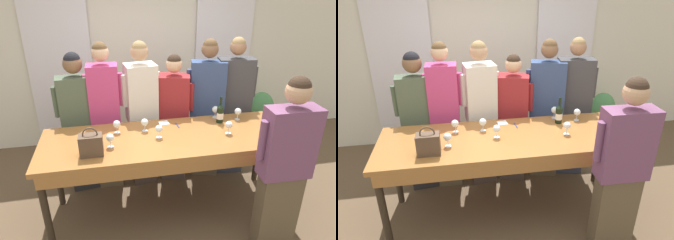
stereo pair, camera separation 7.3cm
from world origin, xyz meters
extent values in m
plane|color=brown|center=(0.00, 0.00, 0.00)|extent=(18.00, 18.00, 0.00)
cube|color=silver|center=(0.00, 1.95, 1.40)|extent=(12.00, 0.06, 2.80)
cube|color=white|center=(-1.27, 1.89, 1.34)|extent=(0.92, 0.03, 2.69)
cube|color=white|center=(1.27, 1.89, 1.34)|extent=(0.92, 0.03, 2.69)
cube|color=#9E6633|center=(0.00, 0.00, 0.95)|extent=(2.64, 0.88, 0.05)
cube|color=#9E6633|center=(0.00, -0.42, 0.86)|extent=(2.54, 0.03, 0.12)
cylinder|color=#2D2319|center=(-1.25, -0.36, 0.46)|extent=(0.07, 0.07, 0.92)
cylinder|color=#2D2319|center=(1.25, -0.36, 0.46)|extent=(0.07, 0.07, 0.92)
cylinder|color=#2D2319|center=(-1.25, 0.36, 0.46)|extent=(0.07, 0.07, 0.92)
cylinder|color=#2D2319|center=(1.25, 0.36, 0.46)|extent=(0.07, 0.07, 0.92)
cylinder|color=black|center=(0.63, 0.23, 1.06)|extent=(0.08, 0.08, 0.18)
cone|color=black|center=(0.63, 0.23, 1.18)|extent=(0.08, 0.08, 0.04)
cylinder|color=black|center=(0.63, 0.23, 1.24)|extent=(0.03, 0.03, 0.08)
cylinder|color=white|center=(0.63, 0.23, 1.06)|extent=(0.08, 0.08, 0.07)
cube|color=brown|center=(-0.78, -0.21, 1.07)|extent=(0.21, 0.13, 0.20)
torus|color=brown|center=(-0.78, -0.21, 1.18)|extent=(0.14, 0.01, 0.14)
cylinder|color=white|center=(-0.11, 0.00, 0.97)|extent=(0.06, 0.06, 0.00)
cylinder|color=white|center=(-0.11, 0.00, 1.01)|extent=(0.01, 0.01, 0.06)
sphere|color=white|center=(-0.11, 0.00, 1.07)|extent=(0.08, 0.08, 0.08)
cylinder|color=white|center=(0.63, -0.05, 0.97)|extent=(0.06, 0.06, 0.00)
cylinder|color=white|center=(0.63, -0.05, 1.01)|extent=(0.01, 0.01, 0.06)
sphere|color=white|center=(0.63, -0.05, 1.07)|extent=(0.08, 0.08, 0.08)
sphere|color=beige|center=(0.63, -0.05, 1.06)|extent=(0.05, 0.05, 0.05)
cylinder|color=white|center=(0.86, -0.36, 0.97)|extent=(0.06, 0.06, 0.00)
cylinder|color=white|center=(0.86, -0.36, 1.01)|extent=(0.01, 0.01, 0.06)
sphere|color=white|center=(0.86, -0.36, 1.07)|extent=(0.08, 0.08, 0.08)
sphere|color=beige|center=(0.86, -0.36, 1.06)|extent=(0.05, 0.05, 0.05)
cylinder|color=white|center=(-0.61, -0.10, 0.97)|extent=(0.06, 0.06, 0.00)
cylinder|color=white|center=(-0.61, -0.10, 1.01)|extent=(0.01, 0.01, 0.06)
sphere|color=white|center=(-0.61, -0.10, 1.07)|extent=(0.08, 0.08, 0.08)
cylinder|color=white|center=(-0.24, 0.18, 0.97)|extent=(0.06, 0.06, 0.00)
cylinder|color=white|center=(-0.24, 0.18, 1.01)|extent=(0.01, 0.01, 0.06)
sphere|color=white|center=(-0.24, 0.18, 1.07)|extent=(0.08, 0.08, 0.08)
cylinder|color=white|center=(0.86, 0.26, 0.97)|extent=(0.06, 0.06, 0.00)
cylinder|color=white|center=(0.86, 0.26, 1.01)|extent=(0.01, 0.01, 0.06)
sphere|color=white|center=(0.86, 0.26, 1.07)|extent=(0.08, 0.08, 0.08)
cylinder|color=white|center=(0.63, 0.37, 0.97)|extent=(0.06, 0.06, 0.00)
cylinder|color=white|center=(0.63, 0.37, 1.01)|extent=(0.01, 0.01, 0.06)
sphere|color=white|center=(0.63, 0.37, 1.07)|extent=(0.08, 0.08, 0.08)
cylinder|color=white|center=(-0.53, 0.20, 0.97)|extent=(0.06, 0.06, 0.00)
cylinder|color=white|center=(-0.53, 0.20, 1.01)|extent=(0.01, 0.01, 0.06)
sphere|color=white|center=(-0.53, 0.20, 1.07)|extent=(0.08, 0.08, 0.08)
cube|color=white|center=(0.00, 0.34, 0.97)|extent=(0.12, 0.12, 0.00)
cylinder|color=#193399|center=(0.14, 0.24, 0.98)|extent=(0.02, 0.14, 0.01)
cube|color=#28282D|center=(-0.95, 0.67, 0.41)|extent=(0.38, 0.23, 0.83)
cube|color=#4C5B47|center=(-0.95, 0.67, 1.16)|extent=(0.45, 0.27, 0.66)
sphere|color=brown|center=(-0.95, 0.67, 1.62)|extent=(0.21, 0.21, 0.21)
sphere|color=black|center=(-0.95, 0.67, 1.66)|extent=(0.19, 0.19, 0.19)
cylinder|color=#4C5B47|center=(-0.72, 0.69, 1.20)|extent=(0.08, 0.08, 0.36)
cylinder|color=#4C5B47|center=(-1.18, 0.64, 1.20)|extent=(0.08, 0.08, 0.36)
cube|color=brown|center=(-0.65, 0.67, 0.45)|extent=(0.30, 0.20, 0.89)
cube|color=#C63D7A|center=(-0.65, 0.67, 1.25)|extent=(0.35, 0.24, 0.71)
sphere|color=#DBAD89|center=(-0.65, 0.67, 1.73)|extent=(0.19, 0.19, 0.19)
sphere|color=brown|center=(-0.65, 0.67, 1.77)|extent=(0.17, 0.17, 0.17)
cylinder|color=#C63D7A|center=(-0.45, 0.66, 1.30)|extent=(0.07, 0.07, 0.39)
cylinder|color=#C63D7A|center=(-0.84, 0.67, 1.30)|extent=(0.07, 0.07, 0.39)
cube|color=#473833|center=(-0.21, 0.67, 0.44)|extent=(0.33, 0.27, 0.88)
cube|color=silver|center=(-0.21, 0.67, 1.23)|extent=(0.39, 0.32, 0.70)
sphere|color=tan|center=(-0.21, 0.67, 1.72)|extent=(0.21, 0.21, 0.21)
sphere|color=#93754C|center=(-0.21, 0.67, 1.76)|extent=(0.18, 0.18, 0.18)
cylinder|color=silver|center=(-0.02, 0.69, 1.29)|extent=(0.08, 0.08, 0.38)
cylinder|color=silver|center=(-0.41, 0.64, 1.29)|extent=(0.08, 0.08, 0.38)
cube|color=#473833|center=(0.19, 0.67, 0.40)|extent=(0.37, 0.28, 0.80)
cube|color=maroon|center=(0.19, 0.67, 1.12)|extent=(0.43, 0.33, 0.63)
sphere|color=#DBAD89|center=(0.19, 0.67, 1.56)|extent=(0.19, 0.19, 0.19)
sphere|color=#332319|center=(0.19, 0.67, 1.60)|extent=(0.17, 0.17, 0.17)
cylinder|color=maroon|center=(0.39, 0.61, 1.16)|extent=(0.09, 0.09, 0.35)
cylinder|color=maroon|center=(-0.02, 0.72, 1.16)|extent=(0.09, 0.09, 0.35)
cube|color=brown|center=(0.62, 0.67, 0.44)|extent=(0.39, 0.26, 0.88)
cube|color=#334775|center=(0.62, 0.67, 1.23)|extent=(0.46, 0.30, 0.70)
sphere|color=brown|center=(0.62, 0.67, 1.72)|extent=(0.20, 0.20, 0.20)
sphere|color=brown|center=(0.62, 0.67, 1.76)|extent=(0.18, 0.18, 0.18)
cylinder|color=#334775|center=(0.85, 0.61, 1.28)|extent=(0.08, 0.08, 0.38)
cylinder|color=#334775|center=(0.39, 0.72, 1.28)|extent=(0.08, 0.08, 0.38)
cube|color=#383D51|center=(0.97, 0.67, 0.45)|extent=(0.40, 0.24, 0.89)
cube|color=#3D3D42|center=(0.97, 0.67, 1.25)|extent=(0.47, 0.28, 0.71)
sphere|color=#9E7051|center=(0.97, 0.67, 1.73)|extent=(0.20, 0.20, 0.20)
sphere|color=#93754C|center=(0.97, 0.67, 1.77)|extent=(0.17, 0.17, 0.17)
cylinder|color=#3D3D42|center=(1.21, 0.63, 1.30)|extent=(0.08, 0.08, 0.39)
cylinder|color=#3D3D42|center=(0.73, 0.70, 1.30)|extent=(0.08, 0.08, 0.39)
cube|color=brown|center=(0.92, -0.68, 0.42)|extent=(0.39, 0.19, 0.84)
cube|color=#704266|center=(0.92, -0.68, 1.17)|extent=(0.46, 0.22, 0.66)
sphere|color=tan|center=(0.92, -0.68, 1.64)|extent=(0.21, 0.21, 0.21)
sphere|color=#332319|center=(0.92, -0.68, 1.67)|extent=(0.19, 0.19, 0.19)
cylinder|color=#704266|center=(0.67, -0.67, 1.22)|extent=(0.07, 0.07, 0.36)
cylinder|color=#704266|center=(1.17, -0.68, 1.22)|extent=(0.07, 0.07, 0.36)
cylinder|color=#4C4C51|center=(1.87, 1.52, 0.12)|extent=(0.26, 0.26, 0.24)
ellipsoid|color=#47844C|center=(1.87, 1.52, 0.51)|extent=(0.42, 0.42, 0.59)
camera|label=1|loc=(-0.56, -2.71, 2.43)|focal=32.00mm
camera|label=2|loc=(-0.49, -2.72, 2.43)|focal=32.00mm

